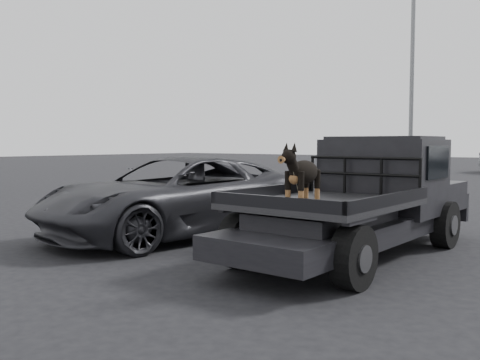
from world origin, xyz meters
The scene contains 6 objects.
ground centered at (0.00, 0.00, 0.00)m, with size 120.00×120.00×0.00m, color black.
flatbed_ute centered at (0.25, 2.12, 0.46)m, with size 2.00×5.40×0.92m, color black, non-canonical shape.
ute_cab centered at (0.25, 3.07, 1.36)m, with size 1.72×1.30×0.88m, color black, non-canonical shape.
headache_rack centered at (0.25, 2.32, 1.20)m, with size 1.80×0.08×0.55m, color black, non-canonical shape.
dog centered at (0.49, 0.25, 1.29)m, with size 0.32×0.60×0.74m, color black, non-canonical shape.
parked_suv centered at (-3.10, 1.69, 0.72)m, with size 2.40×5.21×1.45m, color #2C2C31.
Camera 1 is at (3.87, -5.13, 1.70)m, focal length 40.00 mm.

